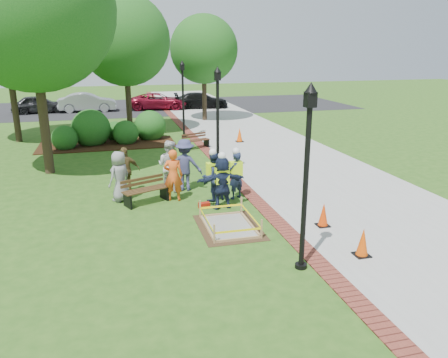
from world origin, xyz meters
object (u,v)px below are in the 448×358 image
object	(u,v)px
hivis_worker_b	(236,173)
bench_near	(146,195)
hivis_worker_a	(222,180)
hivis_worker_c	(213,175)
wet_concrete_pad	(229,220)
cone_front	(363,243)
lamp_near	(307,165)

from	to	relation	value
hivis_worker_b	bench_near	bearing A→B (deg)	174.48
hivis_worker_a	hivis_worker_b	size ratio (longest dim) A/B	1.04
hivis_worker_a	hivis_worker_c	bearing A→B (deg)	98.16
wet_concrete_pad	hivis_worker_b	xyz separation A→B (m)	(0.89, 2.37, 0.65)
wet_concrete_pad	hivis_worker_a	distance (m)	1.76
cone_front	hivis_worker_b	bearing A→B (deg)	110.01
cone_front	hivis_worker_c	size ratio (longest dim) A/B	0.42
cone_front	hivis_worker_c	world-z (taller)	hivis_worker_c
hivis_worker_b	hivis_worker_c	distance (m)	0.79
bench_near	cone_front	bearing A→B (deg)	-47.53
hivis_worker_b	wet_concrete_pad	bearing A→B (deg)	-110.59
wet_concrete_pad	cone_front	bearing A→B (deg)	-43.67
cone_front	wet_concrete_pad	bearing A→B (deg)	136.33
bench_near	lamp_near	bearing A→B (deg)	-60.17
wet_concrete_pad	lamp_near	bearing A→B (deg)	-69.99
cone_front	hivis_worker_a	xyz separation A→B (m)	(-2.47, 4.17, 0.56)
lamp_near	hivis_worker_c	size ratio (longest dim) A/B	2.39
bench_near	hivis_worker_a	world-z (taller)	hivis_worker_a
hivis_worker_a	hivis_worker_c	world-z (taller)	hivis_worker_a
wet_concrete_pad	hivis_worker_a	xyz separation A→B (m)	(0.21, 1.61, 0.68)
wet_concrete_pad	hivis_worker_a	size ratio (longest dim) A/B	1.26
hivis_worker_a	bench_near	bearing A→B (deg)	155.50
wet_concrete_pad	bench_near	distance (m)	3.38
bench_near	hivis_worker_b	world-z (taller)	hivis_worker_b
cone_front	lamp_near	size ratio (longest dim) A/B	0.17
cone_front	hivis_worker_a	distance (m)	4.88
lamp_near	hivis_worker_c	world-z (taller)	lamp_near
hivis_worker_a	hivis_worker_b	bearing A→B (deg)	48.44
lamp_near	hivis_worker_a	xyz separation A→B (m)	(-0.78, 4.33, -1.57)
cone_front	hivis_worker_a	size ratio (longest dim) A/B	0.40
cone_front	hivis_worker_a	world-z (taller)	hivis_worker_a
wet_concrete_pad	lamp_near	distance (m)	3.67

